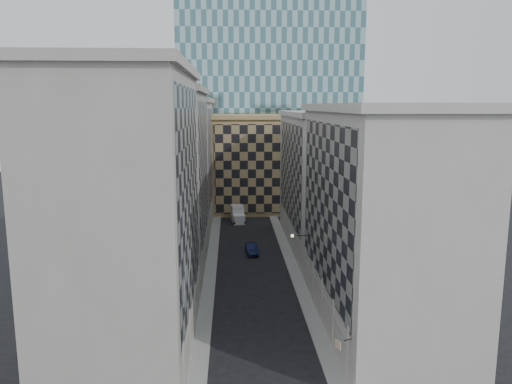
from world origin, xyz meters
name	(u,v)px	position (x,y,z in m)	size (l,w,h in m)	color
sidewalk_west	(210,272)	(-5.25, 30.00, 0.07)	(1.50, 100.00, 0.15)	#979791
sidewalk_east	(294,271)	(5.25, 30.00, 0.07)	(1.50, 100.00, 0.15)	#979791
bldg_left_a	(130,213)	(-10.88, 11.00, 11.82)	(10.80, 22.80, 23.70)	#A19D91
bldg_left_b	(165,180)	(-10.88, 33.00, 11.32)	(10.80, 22.80, 22.70)	gray
bldg_left_c	(182,164)	(-10.88, 55.00, 10.83)	(10.80, 22.80, 21.70)	#A19D91
bldg_right_a	(376,217)	(10.88, 15.00, 10.32)	(10.80, 26.80, 20.70)	#B5B1A6
bldg_right_b	(323,179)	(10.89, 42.00, 9.85)	(10.80, 28.80, 19.70)	#B5B1A6
tan_block	(254,163)	(2.00, 67.90, 9.44)	(16.80, 14.80, 18.80)	tan
church_tower	(242,76)	(0.00, 82.00, 26.95)	(7.20, 7.20, 51.50)	#302925
flagpoles_left	(187,276)	(-5.90, 6.00, 8.00)	(0.10, 6.33, 2.33)	gray
bracket_lamp	(294,236)	(4.38, 24.00, 6.20)	(1.98, 0.36, 0.36)	black
box_truck	(238,215)	(-1.41, 57.55, 1.21)	(2.60, 5.27, 2.78)	white
dark_car	(251,249)	(0.20, 37.77, 0.71)	(1.51, 4.33, 1.43)	#10183E
shop_sign	(339,344)	(4.98, 3.00, 3.84)	(1.19, 0.59, 0.70)	black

